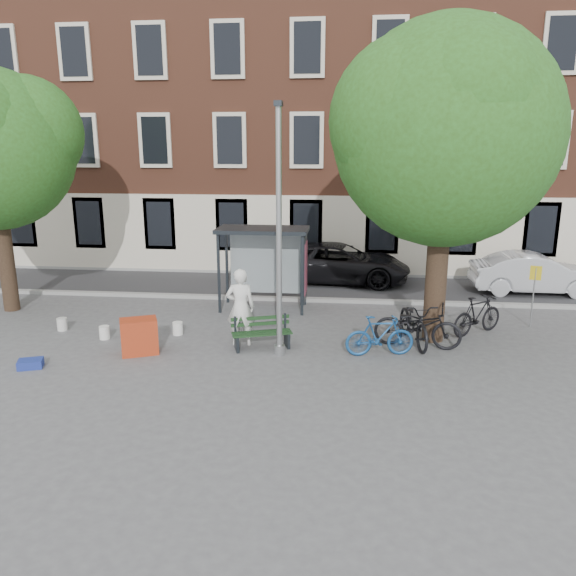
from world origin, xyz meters
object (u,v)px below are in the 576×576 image
Objects in this scene: painter at (240,307)px; bike_a at (418,326)px; bench at (262,334)px; lamppost at (279,246)px; notice_sign at (535,284)px; red_stand at (139,336)px; bus_shelter at (276,250)px; bike_b at (380,336)px; bike_d at (478,315)px; car_silver at (534,273)px; car_dark at (339,263)px; bike_c at (414,322)px.

bike_a is (4.61, 0.27, -0.44)m from painter.
bench is at bearing 153.27° from painter.
lamppost reaches higher than notice_sign.
notice_sign is at bearing 17.19° from red_stand.
bus_shelter reaches higher than bike_b.
bike_d reaches higher than red_stand.
car_silver is at bearing 18.01° from bench.
painter is at bearing 66.24° from bike_d.
bike_a reaches higher than red_stand.
bike_b is at bearing -51.63° from bus_shelter.
notice_sign is (10.53, 3.26, 0.84)m from red_stand.
bus_shelter is 0.66× the size of car_silver.
bike_d is (5.81, 1.70, 0.19)m from bench.
car_dark is at bearing -2.15° from bike_b.
bike_a is at bearing -65.37° from bike_b.
car_silver is at bearing 38.67° from bike_c.
car_dark is (-2.15, 7.01, 0.16)m from bike_a.
bus_shelter is 1.64× the size of bike_b.
bike_d is at bearing 21.82° from lamppost.
red_stand reaches higher than bench.
bike_b is at bearing 135.13° from bike_a.
bus_shelter is at bearing 72.95° from bench.
bike_a is (4.03, 0.46, 0.22)m from bench.
bench is at bearing 126.51° from car_silver.
painter is 3.66m from bike_b.
painter is at bearing 175.49° from bike_c.
bus_shelter is 1.76× the size of bench.
painter is 11.30m from car_silver.
notice_sign reaches higher than bike_d.
bench is 6.06m from bike_d.
bike_d is 1.02× the size of notice_sign.
lamppost reaches higher than bike_a.
painter is 1.19× the size of bike_b.
bike_a is 0.28m from bike_c.
bike_c reaches higher than red_stand.
bench is at bearing 169.93° from car_dark.
bike_d is (1.84, 0.96, -0.04)m from bike_c.
bike_a is 0.99× the size of bike_c.
red_stand is (-2.44, -0.91, -0.58)m from painter.
red_stand is (-3.53, -0.30, -2.33)m from lamppost.
car_dark is (2.46, 7.29, -0.28)m from painter.
lamppost is 3.38× the size of notice_sign.
bus_shelter is at bearing 156.57° from car_dark.
bench is 0.71× the size of bike_c.
bike_a is at bearing 87.65° from bike_d.
painter is at bearing -145.29° from notice_sign.
car_silver is at bearing 90.72° from notice_sign.
lamppost is at bearing 83.46° from bike_b.
bike_a is 1.21× the size of bike_d.
lamppost is 3.31× the size of bike_d.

